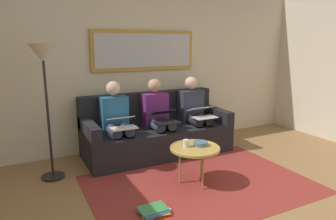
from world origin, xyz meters
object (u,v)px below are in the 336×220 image
at_px(bowl, 201,143).
at_px(magazine_stack, 155,211).
at_px(laptop_white, 122,122).
at_px(cup, 186,143).
at_px(person_right, 116,119).
at_px(couch, 156,133).
at_px(laptop_black, 164,117).
at_px(framed_mirror, 145,50).
at_px(person_middle, 158,115).
at_px(standing_lamp, 44,69).
at_px(person_left, 194,111).
at_px(coffee_table, 195,149).
at_px(laptop_silver, 202,112).

relative_size(bowl, magazine_stack, 0.50).
height_order(laptop_white, magazine_stack, laptop_white).
height_order(cup, magazine_stack, cup).
height_order(person_right, laptop_white, person_right).
xyz_separation_m(couch, laptop_black, (0.00, 0.30, 0.32)).
bearing_deg(framed_mirror, person_middle, 90.00).
relative_size(laptop_white, standing_lamp, 0.21).
height_order(person_left, laptop_black, person_left).
xyz_separation_m(person_middle, magazine_stack, (0.75, 1.53, -0.58)).
distance_m(cup, standing_lamp, 1.88).
relative_size(coffee_table, cup, 6.57).
height_order(bowl, person_middle, person_middle).
bearing_deg(laptop_silver, laptop_white, 0.39).
distance_m(person_middle, magazine_stack, 1.80).
relative_size(couch, framed_mirror, 1.29).
distance_m(person_right, standing_lamp, 1.20).
bearing_deg(laptop_black, person_middle, -90.00).
bearing_deg(laptop_black, laptop_silver, 179.17).
bearing_deg(bowl, laptop_white, -51.69).
height_order(framed_mirror, laptop_white, framed_mirror).
bearing_deg(couch, person_left, 173.87).
height_order(person_left, standing_lamp, standing_lamp).
distance_m(cup, person_right, 1.20).
height_order(bowl, laptop_silver, laptop_silver).
bearing_deg(laptop_white, person_left, -169.09).
bearing_deg(cup, standing_lamp, -32.05).
bearing_deg(coffee_table, laptop_silver, -127.11).
distance_m(couch, person_middle, 0.31).
xyz_separation_m(couch, standing_lamp, (1.55, 0.27, 1.06)).
bearing_deg(coffee_table, bowl, -162.11).
height_order(person_left, laptop_silver, person_left).
relative_size(person_left, laptop_silver, 3.20).
xyz_separation_m(laptop_silver, laptop_white, (1.28, 0.01, -0.00)).
bearing_deg(couch, cup, 83.27).
relative_size(laptop_silver, laptop_white, 1.04).
bearing_deg(standing_lamp, laptop_silver, 178.97).
xyz_separation_m(person_left, laptop_black, (0.64, 0.23, 0.02)).
bearing_deg(laptop_white, standing_lamp, -3.01).
relative_size(laptop_silver, standing_lamp, 0.21).
bearing_deg(standing_lamp, person_left, -174.81).
relative_size(framed_mirror, standing_lamp, 1.03).
bearing_deg(laptop_white, framed_mirror, -132.28).
xyz_separation_m(cup, laptop_black, (-0.14, -0.86, 0.12)).
bearing_deg(bowl, laptop_black, -86.91).
xyz_separation_m(framed_mirror, person_right, (0.64, 0.46, -0.94)).
bearing_deg(person_middle, person_left, 180.00).
xyz_separation_m(couch, bowl, (-0.05, 1.19, 0.17)).
height_order(framed_mirror, person_middle, framed_mirror).
relative_size(laptop_silver, laptop_black, 0.93).
distance_m(person_left, laptop_white, 1.30).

